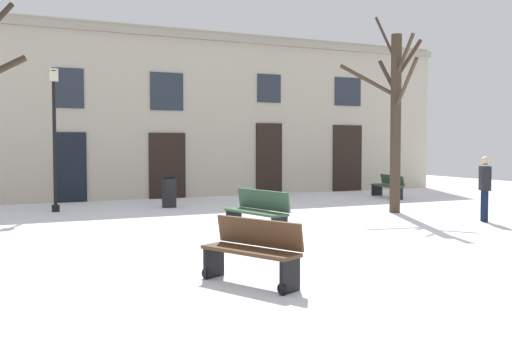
{
  "coord_description": "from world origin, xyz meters",
  "views": [
    {
      "loc": [
        -5.92,
        -11.15,
        1.97
      ],
      "look_at": [
        0.0,
        1.76,
        1.3
      ],
      "focal_mm": 40.18,
      "sensor_mm": 36.0,
      "label": 1
    }
  ],
  "objects_px": {
    "bench_near_lamp": "(258,211)",
    "person_by_shop_door": "(485,186)",
    "streetlamp": "(54,124)",
    "litter_bin": "(169,192)",
    "bench_facing_shops": "(388,186)",
    "bench_back_to_back_left": "(252,251)",
    "tree_left_of_center": "(395,114)"
  },
  "relations": [
    {
      "from": "litter_bin",
      "to": "bench_facing_shops",
      "type": "xyz_separation_m",
      "value": [
        8.11,
        -0.24,
        -0.03
      ]
    },
    {
      "from": "litter_bin",
      "to": "person_by_shop_door",
      "type": "distance_m",
      "value": 9.03
    },
    {
      "from": "litter_bin",
      "to": "bench_back_to_back_left",
      "type": "distance_m",
      "value": 9.95
    },
    {
      "from": "litter_bin",
      "to": "person_by_shop_door",
      "type": "height_order",
      "value": "person_by_shop_door"
    },
    {
      "from": "person_by_shop_door",
      "to": "litter_bin",
      "type": "bearing_deg",
      "value": 76.96
    },
    {
      "from": "person_by_shop_door",
      "to": "tree_left_of_center",
      "type": "bearing_deg",
      "value": 51.17
    },
    {
      "from": "streetlamp",
      "to": "litter_bin",
      "type": "relative_size",
      "value": 4.51
    },
    {
      "from": "bench_facing_shops",
      "to": "tree_left_of_center",
      "type": "bearing_deg",
      "value": -23.13
    },
    {
      "from": "litter_bin",
      "to": "bench_near_lamp",
      "type": "relative_size",
      "value": 0.51
    },
    {
      "from": "tree_left_of_center",
      "to": "bench_near_lamp",
      "type": "xyz_separation_m",
      "value": [
        -5.14,
        -1.86,
        -2.31
      ]
    },
    {
      "from": "bench_back_to_back_left",
      "to": "person_by_shop_door",
      "type": "xyz_separation_m",
      "value": [
        7.92,
        3.37,
        0.44
      ]
    },
    {
      "from": "bench_back_to_back_left",
      "to": "person_by_shop_door",
      "type": "height_order",
      "value": "person_by_shop_door"
    },
    {
      "from": "bench_back_to_back_left",
      "to": "bench_near_lamp",
      "type": "xyz_separation_m",
      "value": [
        1.94,
        4.01,
        0.02
      ]
    },
    {
      "from": "bench_facing_shops",
      "to": "bench_back_to_back_left",
      "type": "bearing_deg",
      "value": -33.07
    },
    {
      "from": "litter_bin",
      "to": "tree_left_of_center",
      "type": "bearing_deg",
      "value": -35.88
    },
    {
      "from": "tree_left_of_center",
      "to": "bench_facing_shops",
      "type": "xyz_separation_m",
      "value": [
        2.65,
        3.71,
        -2.37
      ]
    },
    {
      "from": "streetlamp",
      "to": "bench_back_to_back_left",
      "type": "xyz_separation_m",
      "value": [
        1.68,
        -10.05,
        -2.06
      ]
    },
    {
      "from": "tree_left_of_center",
      "to": "streetlamp",
      "type": "height_order",
      "value": "tree_left_of_center"
    },
    {
      "from": "tree_left_of_center",
      "to": "litter_bin",
      "type": "height_order",
      "value": "tree_left_of_center"
    },
    {
      "from": "litter_bin",
      "to": "person_by_shop_door",
      "type": "xyz_separation_m",
      "value": [
        6.3,
        -6.45,
        0.44
      ]
    },
    {
      "from": "bench_facing_shops",
      "to": "bench_near_lamp",
      "type": "bearing_deg",
      "value": -42.07
    },
    {
      "from": "bench_near_lamp",
      "to": "person_by_shop_door",
      "type": "distance_m",
      "value": 6.03
    },
    {
      "from": "streetlamp",
      "to": "bench_facing_shops",
      "type": "relative_size",
      "value": 2.21
    },
    {
      "from": "streetlamp",
      "to": "bench_back_to_back_left",
      "type": "relative_size",
      "value": 2.66
    },
    {
      "from": "streetlamp",
      "to": "person_by_shop_door",
      "type": "height_order",
      "value": "streetlamp"
    },
    {
      "from": "streetlamp",
      "to": "bench_back_to_back_left",
      "type": "bearing_deg",
      "value": -80.52
    },
    {
      "from": "streetlamp",
      "to": "litter_bin",
      "type": "xyz_separation_m",
      "value": [
        3.3,
        -0.23,
        -2.06
      ]
    },
    {
      "from": "streetlamp",
      "to": "bench_facing_shops",
      "type": "bearing_deg",
      "value": -2.37
    },
    {
      "from": "bench_near_lamp",
      "to": "person_by_shop_door",
      "type": "relative_size",
      "value": 1.09
    },
    {
      "from": "bench_back_to_back_left",
      "to": "bench_near_lamp",
      "type": "distance_m",
      "value": 4.46
    },
    {
      "from": "tree_left_of_center",
      "to": "person_by_shop_door",
      "type": "relative_size",
      "value": 3.44
    },
    {
      "from": "streetlamp",
      "to": "litter_bin",
      "type": "bearing_deg",
      "value": -4.06
    }
  ]
}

